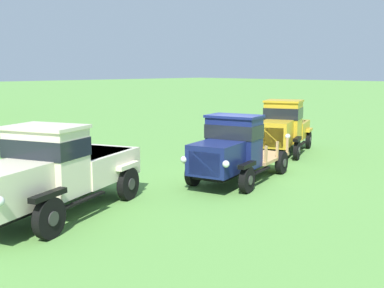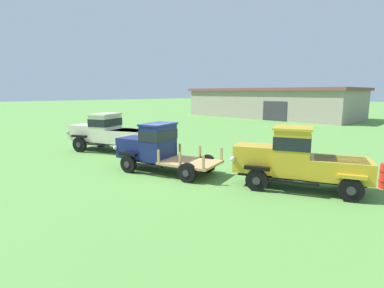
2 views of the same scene
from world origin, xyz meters
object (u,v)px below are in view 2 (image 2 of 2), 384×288
vintage_truck_foreground_near (110,132)px  vintage_truck_second_in_line (156,147)px  farm_shed (271,103)px  vintage_truck_midrow_center (297,158)px

vintage_truck_foreground_near → vintage_truck_second_in_line: (5.54, -0.91, -0.06)m
farm_shed → vintage_truck_foreground_near: farm_shed is taller
farm_shed → vintage_truck_midrow_center: 33.19m
vintage_truck_foreground_near → vintage_truck_midrow_center: size_ratio=1.14×
vintage_truck_foreground_near → vintage_truck_second_in_line: 5.62m
farm_shed → vintage_truck_midrow_center: farm_shed is taller
farm_shed → vintage_truck_second_in_line: size_ratio=4.56×
vintage_truck_foreground_near → vintage_truck_midrow_center: 11.27m
vintage_truck_midrow_center → vintage_truck_foreground_near: bearing=-174.4°
farm_shed → vintage_truck_second_in_line: bearing=-68.4°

